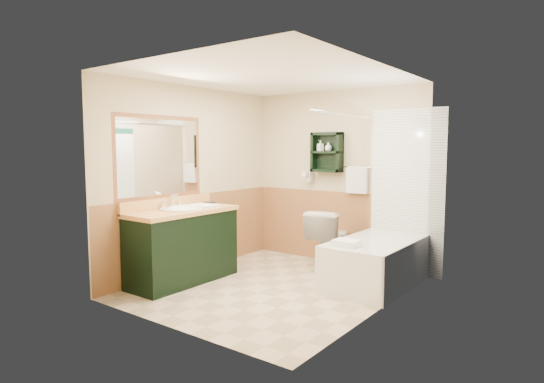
{
  "coord_description": "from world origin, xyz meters",
  "views": [
    {
      "loc": [
        3.07,
        -4.12,
        1.61
      ],
      "look_at": [
        -0.15,
        0.2,
        1.09
      ],
      "focal_mm": 30.0,
      "sensor_mm": 36.0,
      "label": 1
    }
  ],
  "objects_px": {
    "vanity": "(183,246)",
    "vanity_book": "(202,196)",
    "bathtub": "(377,262)",
    "toilet": "(330,239)",
    "soap_bottle_a": "(320,149)",
    "soap_bottle_b": "(328,148)",
    "wall_shelf": "(327,152)",
    "hair_dryer": "(309,176)"
  },
  "relations": [
    {
      "from": "vanity_book",
      "to": "bathtub",
      "type": "bearing_deg",
      "value": -11.5
    },
    {
      "from": "bathtub",
      "to": "toilet",
      "type": "bearing_deg",
      "value": 158.91
    },
    {
      "from": "hair_dryer",
      "to": "soap_bottle_b",
      "type": "xyz_separation_m",
      "value": [
        0.33,
        -0.03,
        0.41
      ]
    },
    {
      "from": "soap_bottle_b",
      "to": "wall_shelf",
      "type": "bearing_deg",
      "value": 169.57
    },
    {
      "from": "hair_dryer",
      "to": "soap_bottle_a",
      "type": "relative_size",
      "value": 1.58
    },
    {
      "from": "bathtub",
      "to": "vanity",
      "type": "bearing_deg",
      "value": -145.92
    },
    {
      "from": "toilet",
      "to": "soap_bottle_a",
      "type": "distance_m",
      "value": 1.27
    },
    {
      "from": "soap_bottle_a",
      "to": "vanity_book",
      "type": "bearing_deg",
      "value": -124.98
    },
    {
      "from": "vanity",
      "to": "bathtub",
      "type": "distance_m",
      "value": 2.32
    },
    {
      "from": "bathtub",
      "to": "soap_bottle_a",
      "type": "relative_size",
      "value": 9.89
    },
    {
      "from": "soap_bottle_a",
      "to": "soap_bottle_b",
      "type": "height_order",
      "value": "soap_bottle_b"
    },
    {
      "from": "vanity",
      "to": "soap_bottle_b",
      "type": "relative_size",
      "value": 11.35
    },
    {
      "from": "vanity",
      "to": "hair_dryer",
      "type": "bearing_deg",
      "value": 72.54
    },
    {
      "from": "vanity",
      "to": "toilet",
      "type": "distance_m",
      "value": 1.96
    },
    {
      "from": "vanity",
      "to": "vanity_book",
      "type": "distance_m",
      "value": 0.75
    },
    {
      "from": "hair_dryer",
      "to": "toilet",
      "type": "bearing_deg",
      "value": -28.58
    },
    {
      "from": "hair_dryer",
      "to": "soap_bottle_a",
      "type": "distance_m",
      "value": 0.45
    },
    {
      "from": "soap_bottle_a",
      "to": "vanity",
      "type": "bearing_deg",
      "value": -113.16
    },
    {
      "from": "hair_dryer",
      "to": "vanity",
      "type": "relative_size",
      "value": 0.17
    },
    {
      "from": "wall_shelf",
      "to": "hair_dryer",
      "type": "height_order",
      "value": "wall_shelf"
    },
    {
      "from": "soap_bottle_b",
      "to": "hair_dryer",
      "type": "bearing_deg",
      "value": 174.76
    },
    {
      "from": "bathtub",
      "to": "soap_bottle_a",
      "type": "distance_m",
      "value": 1.83
    },
    {
      "from": "wall_shelf",
      "to": "hair_dryer",
      "type": "bearing_deg",
      "value": 175.24
    },
    {
      "from": "vanity",
      "to": "vanity_book",
      "type": "xyz_separation_m",
      "value": [
        -0.17,
        0.49,
        0.55
      ]
    },
    {
      "from": "wall_shelf",
      "to": "toilet",
      "type": "bearing_deg",
      "value": -50.4
    },
    {
      "from": "soap_bottle_a",
      "to": "soap_bottle_b",
      "type": "bearing_deg",
      "value": 0.0
    },
    {
      "from": "hair_dryer",
      "to": "soap_bottle_a",
      "type": "xyz_separation_m",
      "value": [
        0.2,
        -0.03,
        0.4
      ]
    },
    {
      "from": "vanity_book",
      "to": "soap_bottle_b",
      "type": "xyz_separation_m",
      "value": [
        1.09,
        1.37,
        0.62
      ]
    },
    {
      "from": "hair_dryer",
      "to": "vanity",
      "type": "distance_m",
      "value": 2.12
    },
    {
      "from": "hair_dryer",
      "to": "toilet",
      "type": "relative_size",
      "value": 0.3
    },
    {
      "from": "vanity",
      "to": "wall_shelf",
      "type": "bearing_deg",
      "value": 64.38
    },
    {
      "from": "soap_bottle_a",
      "to": "soap_bottle_b",
      "type": "distance_m",
      "value": 0.13
    },
    {
      "from": "toilet",
      "to": "vanity_book",
      "type": "relative_size",
      "value": 3.6
    },
    {
      "from": "vanity_book",
      "to": "soap_bottle_b",
      "type": "relative_size",
      "value": 1.8
    },
    {
      "from": "vanity_book",
      "to": "soap_bottle_b",
      "type": "distance_m",
      "value": 1.86
    },
    {
      "from": "soap_bottle_a",
      "to": "bathtub",
      "type": "bearing_deg",
      "value": -26.57
    },
    {
      "from": "vanity_book",
      "to": "soap_bottle_b",
      "type": "bearing_deg",
      "value": 18.87
    },
    {
      "from": "hair_dryer",
      "to": "soap_bottle_b",
      "type": "distance_m",
      "value": 0.53
    },
    {
      "from": "toilet",
      "to": "vanity_book",
      "type": "height_order",
      "value": "vanity_book"
    },
    {
      "from": "hair_dryer",
      "to": "toilet",
      "type": "distance_m",
      "value": 1.0
    },
    {
      "from": "vanity_book",
      "to": "hair_dryer",
      "type": "bearing_deg",
      "value": 28.8
    },
    {
      "from": "toilet",
      "to": "soap_bottle_a",
      "type": "relative_size",
      "value": 5.24
    }
  ]
}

